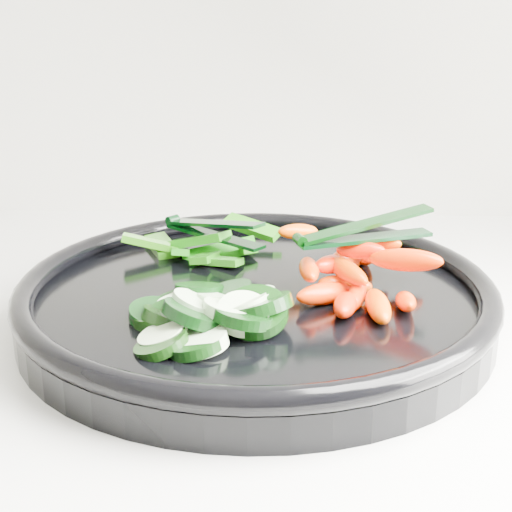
{
  "coord_description": "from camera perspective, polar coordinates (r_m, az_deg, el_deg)",
  "views": [
    {
      "loc": [
        0.22,
        1.16,
        1.17
      ],
      "look_at": [
        0.2,
        1.68,
        0.99
      ],
      "focal_mm": 50.0,
      "sensor_mm": 36.0,
      "label": 1
    }
  ],
  "objects": [
    {
      "name": "tong_carrot",
      "position": [
        0.56,
        8.44,
        1.92
      ],
      "size": [
        0.11,
        0.05,
        0.02
      ],
      "color": "black",
      "rests_on": "carrot_pile"
    },
    {
      "name": "veggie_tray",
      "position": [
        0.57,
        -0.0,
        -3.31
      ],
      "size": [
        0.38,
        0.38,
        0.04
      ],
      "color": "black",
      "rests_on": "counter"
    },
    {
      "name": "carrot_pile",
      "position": [
        0.57,
        8.08,
        -1.21
      ],
      "size": [
        0.13,
        0.17,
        0.05
      ],
      "color": "#F32100",
      "rests_on": "veggie_tray"
    },
    {
      "name": "tong_pepper",
      "position": [
        0.64,
        -3.62,
        2.18
      ],
      "size": [
        0.1,
        0.08,
        0.02
      ],
      "color": "black",
      "rests_on": "pepper_pile"
    },
    {
      "name": "cucumber_pile",
      "position": [
        0.51,
        -4.3,
        -4.59
      ],
      "size": [
        0.14,
        0.12,
        0.04
      ],
      "color": "black",
      "rests_on": "veggie_tray"
    },
    {
      "name": "pepper_pile",
      "position": [
        0.65,
        -4.31,
        0.81
      ],
      "size": [
        0.14,
        0.11,
        0.04
      ],
      "color": "#126509",
      "rests_on": "veggie_tray"
    }
  ]
}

